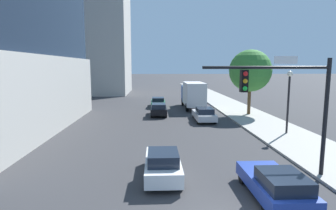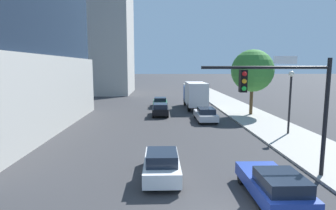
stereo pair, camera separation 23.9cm
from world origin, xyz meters
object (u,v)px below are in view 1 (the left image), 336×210
object	(u,v)px
car_silver	(204,114)
car_blue	(276,184)
street_tree	(250,71)
box_truck	(193,94)
construction_building	(95,12)
car_black	(159,109)
traffic_light_pole	(287,94)
car_white	(163,164)
car_green	(158,102)
street_lamp	(289,92)

from	to	relation	value
car_silver	car_blue	xyz separation A→B (m)	(0.00, -16.81, -0.00)
street_tree	box_truck	distance (m)	8.30
construction_building	box_truck	xyz separation A→B (m)	(16.82, -22.38, -14.41)
car_black	car_blue	distance (m)	20.50
traffic_light_pole	car_silver	world-z (taller)	traffic_light_pole
car_black	car_white	distance (m)	17.44
car_green	box_truck	bearing A→B (deg)	-20.48
car_black	box_truck	bearing A→B (deg)	48.85
construction_building	car_green	size ratio (longest dim) A/B	8.85
street_tree	box_truck	bearing A→B (deg)	136.74
construction_building	street_lamp	world-z (taller)	construction_building
street_lamp	box_truck	xyz separation A→B (m)	(-5.65, 14.36, -1.55)
construction_building	car_black	xyz separation A→B (m)	(12.28, -27.57, -15.59)
traffic_light_pole	car_blue	xyz separation A→B (m)	(-1.37, -2.27, -3.48)
street_tree	car_blue	size ratio (longest dim) A/B	1.66
street_lamp	car_blue	world-z (taller)	street_lamp
construction_building	car_blue	xyz separation A→B (m)	(16.82, -47.56, -15.64)
construction_building	street_lamp	distance (m)	44.94
car_black	car_green	bearing A→B (deg)	90.00
construction_building	car_blue	size ratio (longest dim) A/B	9.27
car_blue	construction_building	bearing A→B (deg)	109.48
construction_building	car_white	distance (m)	49.21
traffic_light_pole	car_white	xyz separation A→B (m)	(-5.91, 0.28, -3.46)
car_silver	car_green	bearing A→B (deg)	114.28
car_blue	street_lamp	bearing A→B (deg)	62.42
car_silver	car_blue	size ratio (longest dim) A/B	1.08
traffic_light_pole	car_white	world-z (taller)	traffic_light_pole
car_white	box_truck	distance (m)	23.12
car_white	box_truck	world-z (taller)	box_truck
construction_building	car_blue	world-z (taller)	construction_building
car_white	car_blue	distance (m)	5.20
traffic_light_pole	car_silver	size ratio (longest dim) A/B	1.31
car_blue	traffic_light_pole	bearing A→B (deg)	58.92
street_tree	car_green	xyz separation A→B (m)	(-10.16, 6.98, -4.33)
street_tree	car_white	xyz separation A→B (m)	(-10.16, -17.35, -4.28)
construction_building	car_silver	size ratio (longest dim) A/B	8.59
car_black	car_white	xyz separation A→B (m)	(-0.00, -17.44, -0.03)
street_tree	car_silver	bearing A→B (deg)	-151.29
car_blue	box_truck	world-z (taller)	box_truck
car_black	car_blue	size ratio (longest dim) A/B	0.93
car_silver	box_truck	distance (m)	8.46
street_lamp	traffic_light_pole	bearing A→B (deg)	-116.61
street_lamp	car_white	distance (m)	13.42
traffic_light_pole	box_truck	size ratio (longest dim) A/B	0.78
car_green	car_blue	bearing A→B (deg)	-80.41
car_green	car_silver	distance (m)	11.04
box_truck	street_tree	bearing A→B (deg)	-43.26
street_lamp	car_white	bearing A→B (deg)	-140.91
box_truck	car_blue	bearing A→B (deg)	-90.00
traffic_light_pole	box_truck	world-z (taller)	traffic_light_pole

